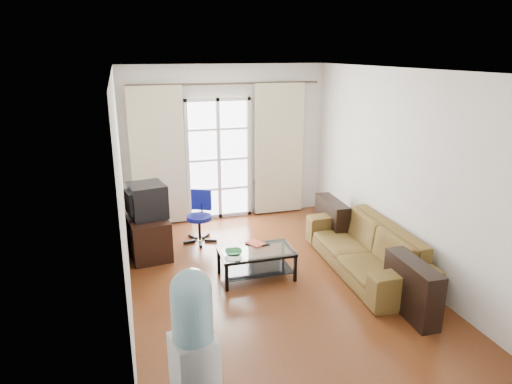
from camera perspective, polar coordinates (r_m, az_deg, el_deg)
floor at (r=6.16m, az=1.98°, el=-10.90°), size 5.20×5.20×0.00m
ceiling at (r=5.44m, az=2.28°, el=15.07°), size 5.20×5.20×0.00m
wall_back at (r=8.09m, az=-3.77°, el=6.12°), size 3.60×0.02×2.70m
wall_front at (r=3.46m, az=16.17°, el=-10.23°), size 3.60×0.02×2.70m
wall_left at (r=5.38m, az=-16.38°, el=-0.29°), size 0.02×5.20×2.70m
wall_right at (r=6.44m, az=17.50°, el=2.45°), size 0.02×5.20×2.70m
french_door at (r=8.07m, az=-4.68°, el=4.06°), size 1.16×0.06×2.15m
curtain_rod at (r=7.86m, az=-3.75°, el=13.37°), size 3.30×0.04×0.04m
curtain_left at (r=7.84m, az=-12.16°, el=4.28°), size 0.90×0.07×2.35m
curtain_right at (r=8.27m, az=2.90°, el=5.31°), size 0.90×0.07×2.35m
radiator at (r=8.46m, az=1.81°, el=-0.50°), size 0.64×0.12×0.64m
sofa at (r=6.45m, az=13.46°, el=-6.80°), size 2.32×1.05×0.66m
coffee_table at (r=6.10m, az=0.03°, el=-8.49°), size 0.98×0.56×0.40m
bowl at (r=5.92m, az=-2.82°, el=-7.57°), size 0.30×0.30×0.06m
book at (r=6.16m, az=-0.65°, el=-6.70°), size 0.39×0.40×0.02m
remote at (r=6.18m, az=1.03°, el=-6.65°), size 0.16×0.05×0.02m
tv_stand at (r=6.91m, az=-13.29°, el=-5.44°), size 0.63×0.87×0.59m
crt_tv at (r=6.77m, az=-13.63°, el=-1.05°), size 0.61×0.62×0.49m
task_chair at (r=7.30m, az=-7.03°, el=-4.31°), size 0.73×0.73×0.81m
water_cooler at (r=3.53m, az=-7.73°, el=-19.94°), size 0.36×0.36×1.49m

